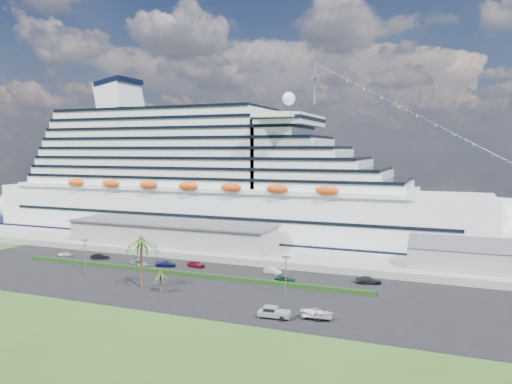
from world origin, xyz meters
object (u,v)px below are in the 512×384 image
at_px(cruise_ship, 219,186).
at_px(boat_trailer, 317,313).
at_px(parked_car_3, 166,264).
at_px(pickup_truck, 274,312).

height_order(cruise_ship, boat_trailer, cruise_ship).
bearing_deg(cruise_ship, boat_trailer, -52.51).
relative_size(cruise_ship, parked_car_3, 38.41).
bearing_deg(parked_car_3, pickup_truck, -137.61).
bearing_deg(pickup_truck, cruise_ship, 122.65).
bearing_deg(parked_car_3, boat_trailer, -131.20).
distance_m(cruise_ship, parked_car_3, 45.50).
distance_m(cruise_ship, boat_trailer, 83.91).
distance_m(cruise_ship, pickup_truck, 81.61).
relative_size(parked_car_3, boat_trailer, 0.76).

